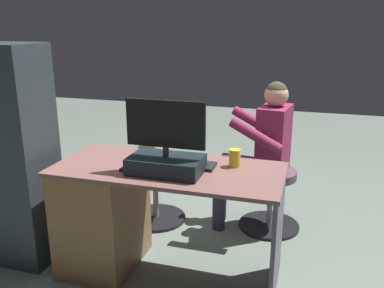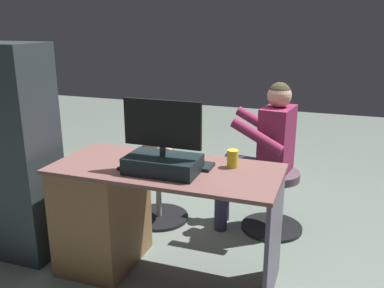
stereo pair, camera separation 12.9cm
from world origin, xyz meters
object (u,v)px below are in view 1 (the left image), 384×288
tv_remote (129,167)px  desk (116,212)px  person (260,145)px  monitor (166,155)px  visitor_chair (270,195)px  computer_mouse (132,158)px  office_chair_teddy (155,189)px  teddy_bear (155,144)px  cup (235,158)px  keyboard (181,164)px

tv_remote → desk: bearing=-18.6°
person → monitor: bearing=64.6°
visitor_chair → computer_mouse: bearing=43.9°
office_chair_teddy → teddy_bear: (-0.00, -0.01, 0.38)m
desk → person: size_ratio=1.19×
desk → tv_remote: (-0.15, 0.08, 0.35)m
desk → monitor: size_ratio=2.97×
office_chair_teddy → visitor_chair: same height
tv_remote → office_chair_teddy: tv_remote is taller
cup → visitor_chair: 0.88m
cup → visitor_chair: (-0.16, -0.69, -0.51)m
tv_remote → teddy_bear: 0.80m
desk → office_chair_teddy: desk is taller
desk → visitor_chair: size_ratio=2.87×
office_chair_teddy → visitor_chair: (-0.91, -0.13, 0.01)m
desk → teddy_bear: size_ratio=3.71×
computer_mouse → teddy_bear: bearing=-80.6°
monitor → computer_mouse: bearing=-27.0°
monitor → teddy_bear: monitor is taller
computer_mouse → tv_remote: computer_mouse is taller
desk → person: (-0.81, -0.81, 0.29)m
cup → office_chair_teddy: cup is taller
desk → office_chair_teddy: size_ratio=2.86×
tv_remote → visitor_chair: 1.27m
monitor → keyboard: size_ratio=1.10×
teddy_bear → person: bearing=-172.5°
teddy_bear → desk: bearing=90.1°
keyboard → computer_mouse: size_ratio=4.38×
office_chair_teddy → person: size_ratio=0.42×
desk → visitor_chair: desk is taller
keyboard → teddy_bear: 0.78m
computer_mouse → tv_remote: (-0.04, 0.13, -0.01)m
desk → computer_mouse: computer_mouse is taller
keyboard → person: person is taller
desk → keyboard: (-0.43, -0.06, 0.35)m
teddy_bear → person: person is taller
computer_mouse → person: (-0.70, -0.75, -0.07)m
monitor → cup: (-0.36, -0.22, -0.05)m
tv_remote → teddy_bear: (0.15, -0.78, -0.09)m
visitor_chair → cup: bearing=76.7°
person → visitor_chair: bearing=-171.6°
desk → computer_mouse: size_ratio=14.33×
monitor → person: 1.00m
monitor → keyboard: (-0.04, -0.14, -0.10)m
keyboard → person: bearing=-117.1°
cup → monitor: bearing=31.2°
cup → office_chair_teddy: size_ratio=0.22×
office_chair_teddy → person: (-0.81, -0.12, 0.41)m
visitor_chair → teddy_bear: bearing=7.6°
computer_mouse → person: size_ratio=0.08×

